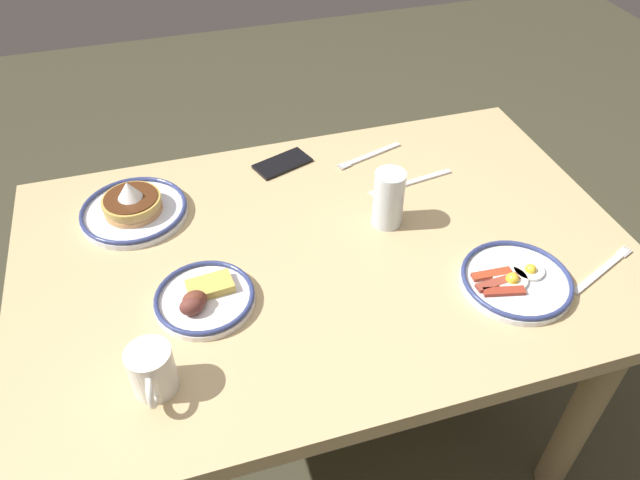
{
  "coord_description": "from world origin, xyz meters",
  "views": [
    {
      "loc": [
        0.29,
        0.91,
        1.63
      ],
      "look_at": [
        0.01,
        0.0,
        0.77
      ],
      "focal_mm": 33.49,
      "sensor_mm": 36.0,
      "label": 1
    }
  ],
  "objects": [
    {
      "name": "drinking_glass",
      "position": [
        -0.16,
        -0.04,
        0.8
      ],
      "size": [
        0.07,
        0.07,
        0.14
      ],
      "color": "silver",
      "rests_on": "dining_table"
    },
    {
      "name": "butter_knife",
      "position": [
        -0.27,
        -0.17,
        0.75
      ],
      "size": [
        0.23,
        0.05,
        0.01
      ],
      "color": "silver",
      "rests_on": "dining_table"
    },
    {
      "name": "dining_table",
      "position": [
        0.0,
        0.0,
        0.63
      ],
      "size": [
        1.33,
        0.87,
        0.74
      ],
      "color": "tan",
      "rests_on": "ground_plane"
    },
    {
      "name": "cell_phone",
      "position": [
        0.01,
        -0.33,
        0.75
      ],
      "size": [
        0.16,
        0.12,
        0.01
      ],
      "primitive_type": "cube",
      "rotation": [
        0.0,
        0.0,
        0.35
      ],
      "color": "black",
      "rests_on": "dining_table"
    },
    {
      "name": "plate_near_main",
      "position": [
        0.39,
        -0.24,
        0.76
      ],
      "size": [
        0.25,
        0.25,
        0.09
      ],
      "color": "white",
      "rests_on": "dining_table"
    },
    {
      "name": "coffee_mug",
      "position": [
        0.39,
        0.26,
        0.79
      ],
      "size": [
        0.08,
        0.11,
        0.09
      ],
      "color": "white",
      "rests_on": "dining_table"
    },
    {
      "name": "fork_far",
      "position": [
        -0.21,
        -0.3,
        0.75
      ],
      "size": [
        0.19,
        0.08,
        0.01
      ],
      "color": "silver",
      "rests_on": "dining_table"
    },
    {
      "name": "ground_plane",
      "position": [
        0.0,
        0.0,
        0.0
      ],
      "size": [
        6.0,
        6.0,
        0.0
      ],
      "primitive_type": "plane",
      "color": "#3B3927"
    },
    {
      "name": "fork_near",
      "position": [
        -0.54,
        0.23,
        0.75
      ],
      "size": [
        0.2,
        0.1,
        0.01
      ],
      "color": "silver",
      "rests_on": "dining_table"
    },
    {
      "name": "plate_far_companion",
      "position": [
        -0.34,
        0.22,
        0.76
      ],
      "size": [
        0.23,
        0.23,
        0.04
      ],
      "color": "white",
      "rests_on": "dining_table"
    },
    {
      "name": "plate_center_pancakes",
      "position": [
        0.28,
        0.09,
        0.76
      ],
      "size": [
        0.2,
        0.2,
        0.05
      ],
      "color": "white",
      "rests_on": "dining_table"
    }
  ]
}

